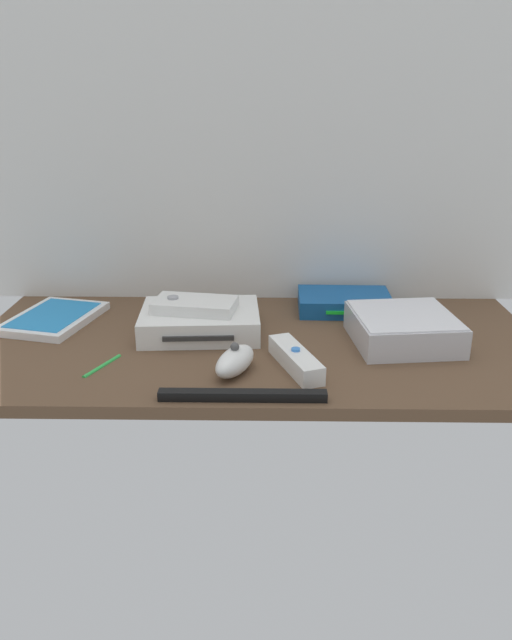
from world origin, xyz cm
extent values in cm
cube|color=brown|center=(0.00, 0.00, -1.00)|extent=(100.00, 48.00, 2.00)
cube|color=silver|center=(0.00, 24.60, 32.00)|extent=(110.00, 1.20, 64.00)
cube|color=white|center=(-10.14, 4.03, 2.20)|extent=(21.94, 17.25, 4.40)
cube|color=#2D2D2D|center=(-9.64, -4.16, 2.20)|extent=(12.01, 1.33, 0.80)
cube|color=silver|center=(25.53, -0.11, 2.50)|extent=(18.77, 18.77, 5.00)
cube|color=silver|center=(25.53, -0.11, 5.15)|extent=(18.02, 18.02, 0.30)
cube|color=white|center=(-38.46, 8.97, 0.70)|extent=(17.64, 21.64, 1.40)
cube|color=#2384CC|center=(-38.46, 8.97, 1.48)|extent=(14.64, 18.48, 0.16)
cube|color=#145193|center=(17.25, 16.37, 1.70)|extent=(18.24, 12.36, 3.40)
cube|color=#19D833|center=(17.13, 10.17, 1.70)|extent=(8.01, 0.56, 0.60)
cube|color=white|center=(6.42, -10.83, 1.50)|extent=(8.47, 15.14, 3.00)
cylinder|color=#387FDB|center=(6.42, -10.83, 3.20)|extent=(1.40, 1.40, 0.40)
ellipsoid|color=white|center=(-3.05, -12.77, 2.00)|extent=(8.00, 10.92, 4.00)
sphere|color=#4C4C4C|center=(-3.05, -12.77, 4.40)|extent=(1.40, 1.40, 1.40)
cube|color=white|center=(-10.96, 3.62, 5.40)|extent=(15.47, 10.14, 2.00)
cylinder|color=#99999E|center=(-14.91, 4.24, 6.60)|extent=(2.29, 2.29, 0.40)
cube|color=black|center=(-1.55, -21.59, 0.70)|extent=(24.00, 1.82, 1.40)
cylinder|color=green|center=(-24.35, -10.79, 0.35)|extent=(4.31, 8.50, 0.70)
camera|label=1|loc=(1.67, -99.29, 41.59)|focal=34.51mm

